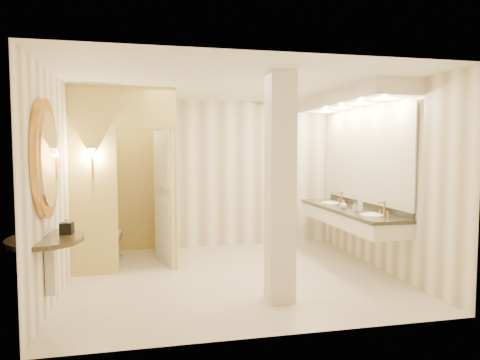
# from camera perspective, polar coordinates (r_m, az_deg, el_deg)

# --- Properties ---
(floor) EXTENTS (4.50, 4.50, 0.00)m
(floor) POSITION_cam_1_polar(r_m,az_deg,el_deg) (6.22, -0.89, -12.74)
(floor) COLOR beige
(floor) RESTS_ON ground
(ceiling) EXTENTS (4.50, 4.50, 0.00)m
(ceiling) POSITION_cam_1_polar(r_m,az_deg,el_deg) (6.03, -0.92, 12.68)
(ceiling) COLOR white
(ceiling) RESTS_ON wall_back
(wall_back) EXTENTS (4.50, 0.02, 2.70)m
(wall_back) POSITION_cam_1_polar(r_m,az_deg,el_deg) (7.94, -3.71, 0.81)
(wall_back) COLOR white
(wall_back) RESTS_ON floor
(wall_front) EXTENTS (4.50, 0.02, 2.70)m
(wall_front) POSITION_cam_1_polar(r_m,az_deg,el_deg) (4.04, 4.62, -2.28)
(wall_front) COLOR white
(wall_front) RESTS_ON floor
(wall_left) EXTENTS (0.02, 4.00, 2.70)m
(wall_left) POSITION_cam_1_polar(r_m,az_deg,el_deg) (5.96, -22.64, -0.55)
(wall_left) COLOR white
(wall_left) RESTS_ON floor
(wall_right) EXTENTS (0.02, 4.00, 2.70)m
(wall_right) POSITION_cam_1_polar(r_m,az_deg,el_deg) (6.78, 18.10, 0.07)
(wall_right) COLOR white
(wall_right) RESTS_ON floor
(toilet_closet) EXTENTS (1.50, 1.55, 2.70)m
(toilet_closet) POSITION_cam_1_polar(r_m,az_deg,el_deg) (6.83, -11.76, 0.51)
(toilet_closet) COLOR #D6C070
(toilet_closet) RESTS_ON floor
(wall_sconce) EXTENTS (0.14, 0.14, 0.42)m
(wall_sconce) POSITION_cam_1_polar(r_m,az_deg,el_deg) (6.32, -19.12, 3.25)
(wall_sconce) COLOR #B5803A
(wall_sconce) RESTS_ON toilet_closet
(vanity) EXTENTS (0.75, 2.79, 2.09)m
(vanity) POSITION_cam_1_polar(r_m,az_deg,el_deg) (6.97, 14.66, 2.54)
(vanity) COLOR beige
(vanity) RESTS_ON floor
(console_shelf) EXTENTS (0.97, 0.97, 1.93)m
(console_shelf) POSITION_cam_1_polar(r_m,az_deg,el_deg) (4.92, -24.45, -1.60)
(console_shelf) COLOR black
(console_shelf) RESTS_ON floor
(pillar) EXTENTS (0.31, 0.31, 2.70)m
(pillar) POSITION_cam_1_polar(r_m,az_deg,el_deg) (5.03, 5.39, -1.05)
(pillar) COLOR beige
(pillar) RESTS_ON floor
(tissue_box) EXTENTS (0.14, 0.14, 0.13)m
(tissue_box) POSITION_cam_1_polar(r_m,az_deg,el_deg) (5.06, -22.09, -5.99)
(tissue_box) COLOR black
(tissue_box) RESTS_ON console_shelf
(toilet) EXTENTS (0.59, 0.85, 0.79)m
(toilet) POSITION_cam_1_polar(r_m,az_deg,el_deg) (7.31, -17.22, -7.19)
(toilet) COLOR white
(toilet) RESTS_ON floor
(soap_bottle_a) EXTENTS (0.06, 0.06, 0.12)m
(soap_bottle_a) POSITION_cam_1_polar(r_m,az_deg,el_deg) (6.67, 15.09, -3.50)
(soap_bottle_a) COLOR beige
(soap_bottle_a) RESTS_ON vanity
(soap_bottle_b) EXTENTS (0.11, 0.11, 0.13)m
(soap_bottle_b) POSITION_cam_1_polar(r_m,az_deg,el_deg) (6.89, 13.62, -3.20)
(soap_bottle_b) COLOR silver
(soap_bottle_b) RESTS_ON vanity
(soap_bottle_c) EXTENTS (0.09, 0.09, 0.22)m
(soap_bottle_c) POSITION_cam_1_polar(r_m,az_deg,el_deg) (6.64, 15.71, -3.13)
(soap_bottle_c) COLOR #C6B28C
(soap_bottle_c) RESTS_ON vanity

